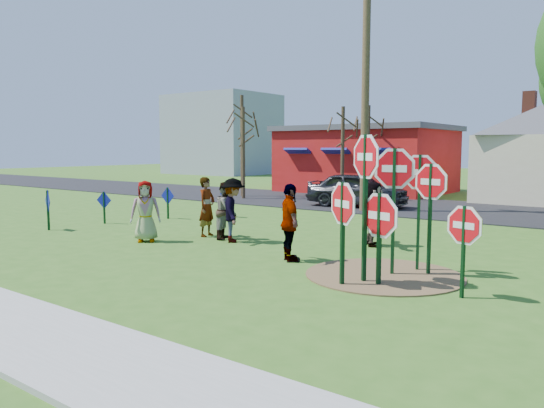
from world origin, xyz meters
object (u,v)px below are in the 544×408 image
Objects in this scene: stop_sign_c at (366,173)px; suv at (357,189)px; utility_pole at (366,80)px; stop_sign_d at (431,191)px; stop_sign_b at (420,183)px; person_b at (207,207)px; person_a at (145,211)px; stop_sign_a at (343,211)px.

stop_sign_c reaches higher than suv.
stop_sign_d is at bearing -56.02° from utility_pole.
person_b is at bearing 163.71° from stop_sign_b.
stop_sign_b is 12.19m from suv.
person_b is at bearing 19.21° from person_a.
person_a is at bearing -98.88° from utility_pole.
utility_pole reaches higher than stop_sign_c.
utility_pole is (-5.84, 8.93, 3.45)m from stop_sign_b.
person_a is at bearing 147.75° from person_b.
stop_sign_b is at bearing -56.82° from utility_pole.
stop_sign_b reaches higher than suv.
stop_sign_c is 0.30× the size of utility_pole.
stop_sign_a is 2.10m from stop_sign_d.
stop_sign_d is at bearing -40.06° from person_a.
stop_sign_a is at bearing -54.46° from person_a.
stop_sign_c is 1.61m from stop_sign_d.
stop_sign_b reaches higher than person_a.
person_a is (-7.41, -1.13, -1.02)m from stop_sign_b.
person_b is at bearing 173.21° from suv.
stop_sign_a is 2.19m from stop_sign_b.
person_b is 0.17× the size of utility_pole.
stop_sign_c is 1.77× the size of person_a.
stop_sign_c is 12.23m from utility_pole.
person_b is (-6.21, 2.11, -1.24)m from stop_sign_c.
stop_sign_b is at bearing -38.19° from person_a.
suv is at bearing 127.54° from utility_pole.
stop_sign_b is 7.57m from person_a.
stop_sign_d is at bearing -44.82° from stop_sign_b.
suv is at bearing 148.65° from stop_sign_c.
stop_sign_d reaches higher than stop_sign_a.
stop_sign_a is at bearing -85.08° from stop_sign_c.
stop_sign_d is 1.38× the size of person_b.
stop_sign_a reaches higher than person_b.
stop_sign_b is 11.22m from utility_pole.
stop_sign_b is at bearing -102.97° from person_b.
stop_sign_d is (1.00, 1.82, 0.32)m from stop_sign_a.
person_b is (-6.99, 0.76, -0.85)m from stop_sign_d.
stop_sign_a is 0.48× the size of suv.
stop_sign_b is 1.07× the size of stop_sign_d.
person_b is 0.40× the size of suv.
person_a is (-7.73, -0.92, -0.88)m from stop_sign_d.
stop_sign_d is 0.24× the size of utility_pole.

